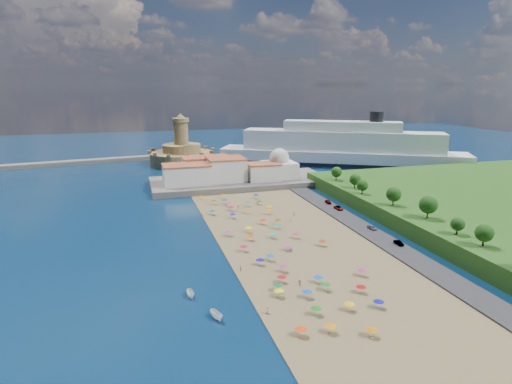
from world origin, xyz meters
name	(u,v)px	position (x,y,z in m)	size (l,w,h in m)	color
ground	(265,232)	(0.00, 0.00, 0.00)	(700.00, 700.00, 0.00)	#071938
terrace	(241,182)	(10.00, 73.00, 1.50)	(90.00, 36.00, 3.00)	#59544C
jetty	(189,172)	(-12.00, 108.00, 1.20)	(18.00, 70.00, 2.40)	#59544C
breakwater	(17,166)	(-110.00, 153.00, 1.30)	(200.00, 7.00, 2.60)	#59544C
waterfront_buildings	(215,170)	(-3.05, 73.64, 7.88)	(57.00, 29.00, 11.00)	silver
domed_building	(279,166)	(30.00, 71.00, 8.97)	(16.00, 16.00, 15.00)	silver
fortress	(182,154)	(-12.00, 138.00, 6.68)	(40.00, 40.00, 32.40)	#987F4C
cruise_ship	(341,149)	(84.58, 108.68, 9.99)	(145.60, 95.72, 33.72)	black
beach_parasols	(269,236)	(-1.87, -9.88, 2.15)	(30.70, 117.30, 2.20)	gray
beachgoers	(266,233)	(-1.06, -3.78, 1.15)	(35.08, 87.61, 1.89)	tan
moored_boats	(205,306)	(-28.99, -46.17, 0.86)	(6.48, 16.13, 1.79)	white
parked_cars	(351,215)	(36.00, 5.35, 1.37)	(2.52, 54.54, 1.42)	gray
hillside_trees	(402,198)	(49.40, -6.48, 10.00)	(9.48, 108.40, 7.80)	#382314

